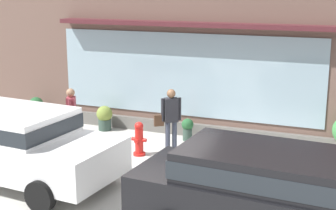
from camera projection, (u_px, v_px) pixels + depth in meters
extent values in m
plane|color=#B2AFA8|center=(154.00, 173.00, 11.01)|extent=(60.00, 60.00, 0.00)
cube|color=#B2B2AD|center=(150.00, 174.00, 10.82)|extent=(14.00, 0.24, 0.12)
cube|color=brown|center=(201.00, 37.00, 13.25)|extent=(14.00, 0.36, 5.44)
cube|color=#8CA5B2|center=(185.00, 75.00, 13.46)|extent=(7.45, 0.03, 2.26)
cube|color=#4C1E23|center=(197.00, 24.00, 12.85)|extent=(8.05, 0.56, 0.12)
cube|color=#605E59|center=(197.00, 130.00, 13.65)|extent=(7.85, 0.20, 0.36)
cylinder|color=red|center=(139.00, 154.00, 12.18)|extent=(0.30, 0.30, 0.06)
cylinder|color=red|center=(139.00, 141.00, 12.10)|extent=(0.20, 0.20, 0.62)
sphere|color=red|center=(139.00, 126.00, 12.01)|extent=(0.22, 0.22, 0.22)
cylinder|color=red|center=(134.00, 139.00, 12.14)|extent=(0.10, 0.09, 0.09)
cylinder|color=red|center=(144.00, 140.00, 12.04)|extent=(0.10, 0.09, 0.09)
cylinder|color=red|center=(137.00, 141.00, 11.96)|extent=(0.09, 0.10, 0.09)
cylinder|color=#333847|center=(168.00, 137.00, 12.25)|extent=(0.12, 0.12, 0.80)
cylinder|color=#333847|center=(174.00, 137.00, 12.29)|extent=(0.12, 0.12, 0.80)
cube|color=#232328|center=(171.00, 110.00, 12.11)|extent=(0.38, 0.35, 0.60)
sphere|color=brown|center=(171.00, 94.00, 12.01)|extent=(0.22, 0.22, 0.22)
cylinder|color=#232328|center=(163.00, 110.00, 12.06)|extent=(0.08, 0.08, 0.57)
cylinder|color=#232328|center=(180.00, 109.00, 12.15)|extent=(0.08, 0.08, 0.57)
cube|color=#472D1E|center=(159.00, 120.00, 12.12)|extent=(0.25, 0.22, 0.28)
cylinder|color=#8E333D|center=(73.00, 134.00, 12.57)|extent=(0.12, 0.12, 0.78)
cylinder|color=#8E333D|center=(72.00, 136.00, 12.41)|extent=(0.12, 0.12, 0.78)
cube|color=#8E333D|center=(71.00, 109.00, 12.33)|extent=(0.31, 0.37, 0.59)
sphere|color=#A37556|center=(71.00, 93.00, 12.23)|extent=(0.21, 0.21, 0.21)
cylinder|color=#8E333D|center=(73.00, 106.00, 12.52)|extent=(0.08, 0.08, 0.56)
cylinder|color=#8E333D|center=(70.00, 110.00, 12.12)|extent=(0.08, 0.08, 0.56)
cube|color=black|center=(272.00, 204.00, 7.81)|extent=(4.60, 2.00, 0.76)
cube|color=black|center=(260.00, 166.00, 7.76)|extent=(2.57, 1.73, 0.53)
cube|color=#1E2328|center=(260.00, 166.00, 7.76)|extent=(2.62, 1.75, 0.29)
cylinder|color=black|center=(209.00, 191.00, 9.25)|extent=(0.67, 0.22, 0.66)
cube|color=white|center=(21.00, 151.00, 10.38)|extent=(4.38, 2.23, 0.73)
cube|color=white|center=(11.00, 123.00, 10.33)|extent=(2.46, 1.93, 0.54)
cube|color=#1E2328|center=(11.00, 123.00, 10.33)|extent=(2.51, 1.95, 0.30)
cylinder|color=black|center=(100.00, 163.00, 10.74)|extent=(0.63, 0.23, 0.61)
cylinder|color=black|center=(40.00, 196.00, 9.05)|extent=(0.63, 0.23, 0.61)
cylinder|color=black|center=(9.00, 146.00, 11.88)|extent=(0.63, 0.23, 0.61)
cylinder|color=#33473D|center=(187.00, 134.00, 13.31)|extent=(0.25, 0.25, 0.33)
sphere|color=#23562D|center=(188.00, 124.00, 13.25)|extent=(0.32, 0.32, 0.32)
sphere|color=#DB4C7A|center=(189.00, 123.00, 13.15)|extent=(0.10, 0.10, 0.10)
sphere|color=#E5C64C|center=(189.00, 123.00, 13.16)|extent=(0.06, 0.06, 0.06)
cylinder|color=#4C4C51|center=(37.00, 117.00, 14.97)|extent=(0.35, 0.35, 0.40)
sphere|color=#23562D|center=(36.00, 104.00, 14.88)|extent=(0.43, 0.43, 0.43)
cylinder|color=#33473D|center=(105.00, 125.00, 14.24)|extent=(0.36, 0.36, 0.32)
sphere|color=olive|center=(104.00, 114.00, 14.17)|extent=(0.46, 0.46, 0.46)
sphere|color=#DB4C7A|center=(100.00, 110.00, 14.22)|extent=(0.11, 0.11, 0.11)
sphere|color=#B266B7|center=(106.00, 111.00, 14.28)|extent=(0.10, 0.10, 0.10)
sphere|color=#E5C64C|center=(101.00, 112.00, 14.04)|extent=(0.11, 0.11, 0.11)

